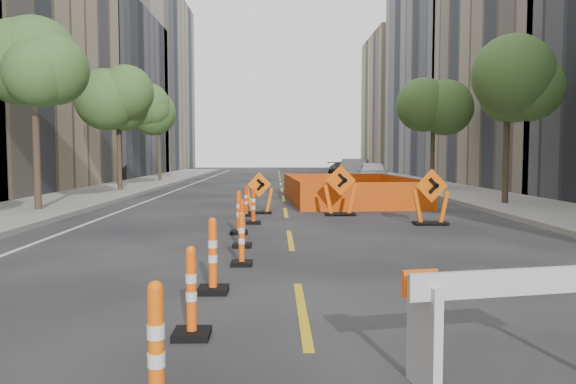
{
  "coord_description": "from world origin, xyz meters",
  "views": [
    {
      "loc": [
        -0.34,
        -9.12,
        2.05
      ],
      "look_at": [
        -0.04,
        4.48,
        1.1
      ],
      "focal_mm": 35.0,
      "sensor_mm": 36.0,
      "label": 1
    }
  ],
  "objects_px": {
    "channelizer_0": "(156,353)",
    "channelizer_5": "(239,212)",
    "channelizer_1": "(191,292)",
    "barricade_board": "(520,329)",
    "channelizer_3": "(242,239)",
    "channelizer_6": "(253,206)",
    "channelizer_2": "(213,255)",
    "chevron_sign_left": "(259,193)",
    "parked_car_far": "(346,170)",
    "channelizer_4": "(242,223)",
    "channelizer_7": "(246,201)",
    "parked_car_near": "(373,174)",
    "parked_car_mid": "(354,170)",
    "chevron_sign_center": "(340,190)",
    "chevron_sign_right": "(431,197)"
  },
  "relations": [
    {
      "from": "parked_car_far",
      "to": "chevron_sign_left",
      "type": "bearing_deg",
      "value": -117.23
    },
    {
      "from": "channelizer_6",
      "to": "parked_car_near",
      "type": "bearing_deg",
      "value": 69.69
    },
    {
      "from": "channelizer_6",
      "to": "parked_car_near",
      "type": "distance_m",
      "value": 18.79
    },
    {
      "from": "channelizer_6",
      "to": "barricade_board",
      "type": "relative_size",
      "value": 0.5
    },
    {
      "from": "channelizer_5",
      "to": "channelizer_7",
      "type": "distance_m",
      "value": 3.99
    },
    {
      "from": "barricade_board",
      "to": "channelizer_2",
      "type": "bearing_deg",
      "value": 120.35
    },
    {
      "from": "channelizer_3",
      "to": "chevron_sign_center",
      "type": "xyz_separation_m",
      "value": [
        2.74,
        8.15,
        0.33
      ]
    },
    {
      "from": "channelizer_4",
      "to": "channelizer_2",
      "type": "bearing_deg",
      "value": -92.73
    },
    {
      "from": "channelizer_5",
      "to": "parked_car_near",
      "type": "bearing_deg",
      "value": 70.87
    },
    {
      "from": "channelizer_3",
      "to": "chevron_sign_right",
      "type": "bearing_deg",
      "value": 48.57
    },
    {
      "from": "channelizer_0",
      "to": "channelizer_5",
      "type": "bearing_deg",
      "value": 90.19
    },
    {
      "from": "channelizer_4",
      "to": "chevron_sign_left",
      "type": "height_order",
      "value": "chevron_sign_left"
    },
    {
      "from": "channelizer_3",
      "to": "channelizer_6",
      "type": "height_order",
      "value": "channelizer_6"
    },
    {
      "from": "channelizer_2",
      "to": "parked_car_near",
      "type": "bearing_deg",
      "value": 75.13
    },
    {
      "from": "chevron_sign_right",
      "to": "channelizer_1",
      "type": "bearing_deg",
      "value": -128.49
    },
    {
      "from": "channelizer_7",
      "to": "chevron_sign_left",
      "type": "distance_m",
      "value": 0.95
    },
    {
      "from": "channelizer_5",
      "to": "chevron_sign_left",
      "type": "distance_m",
      "value": 4.84
    },
    {
      "from": "chevron_sign_left",
      "to": "parked_car_near",
      "type": "distance_m",
      "value": 16.13
    },
    {
      "from": "channelizer_2",
      "to": "chevron_sign_left",
      "type": "bearing_deg",
      "value": 88.07
    },
    {
      "from": "chevron_sign_right",
      "to": "parked_car_mid",
      "type": "xyz_separation_m",
      "value": [
        1.08,
        23.26,
        0.02
      ]
    },
    {
      "from": "channelizer_4",
      "to": "channelizer_5",
      "type": "distance_m",
      "value": 2.01
    },
    {
      "from": "parked_car_near",
      "to": "channelizer_7",
      "type": "bearing_deg",
      "value": -106.17
    },
    {
      "from": "channelizer_3",
      "to": "parked_car_mid",
      "type": "bearing_deg",
      "value": 78.06
    },
    {
      "from": "channelizer_7",
      "to": "parked_car_far",
      "type": "bearing_deg",
      "value": 76.01
    },
    {
      "from": "channelizer_5",
      "to": "parked_car_near",
      "type": "relative_size",
      "value": 0.24
    },
    {
      "from": "channelizer_4",
      "to": "channelizer_5",
      "type": "relative_size",
      "value": 0.95
    },
    {
      "from": "channelizer_5",
      "to": "channelizer_6",
      "type": "distance_m",
      "value": 2.02
    },
    {
      "from": "channelizer_2",
      "to": "channelizer_4",
      "type": "height_order",
      "value": "channelizer_2"
    },
    {
      "from": "chevron_sign_center",
      "to": "chevron_sign_right",
      "type": "bearing_deg",
      "value": -31.02
    },
    {
      "from": "channelizer_1",
      "to": "parked_car_near",
      "type": "relative_size",
      "value": 0.22
    },
    {
      "from": "channelizer_5",
      "to": "channelizer_3",
      "type": "bearing_deg",
      "value": -85.57
    },
    {
      "from": "channelizer_6",
      "to": "barricade_board",
      "type": "xyz_separation_m",
      "value": [
        2.77,
        -11.39,
        0.0
      ]
    },
    {
      "from": "channelizer_6",
      "to": "channelizer_7",
      "type": "height_order",
      "value": "channelizer_6"
    },
    {
      "from": "barricade_board",
      "to": "chevron_sign_left",
      "type": "bearing_deg",
      "value": 89.3
    },
    {
      "from": "channelizer_3",
      "to": "parked_car_far",
      "type": "relative_size",
      "value": 0.21
    },
    {
      "from": "channelizer_0",
      "to": "channelizer_3",
      "type": "height_order",
      "value": "channelizer_0"
    },
    {
      "from": "chevron_sign_left",
      "to": "parked_car_near",
      "type": "relative_size",
      "value": 0.31
    },
    {
      "from": "channelizer_7",
      "to": "parked_car_near",
      "type": "height_order",
      "value": "parked_car_near"
    },
    {
      "from": "chevron_sign_center",
      "to": "channelizer_4",
      "type": "bearing_deg",
      "value": -99.49
    },
    {
      "from": "channelizer_1",
      "to": "channelizer_4",
      "type": "relative_size",
      "value": 0.99
    },
    {
      "from": "channelizer_7",
      "to": "chevron_sign_right",
      "type": "xyz_separation_m",
      "value": [
        5.39,
        -2.26,
        0.31
      ]
    },
    {
      "from": "channelizer_4",
      "to": "channelizer_6",
      "type": "xyz_separation_m",
      "value": [
        0.08,
        3.99,
        0.0
      ]
    },
    {
      "from": "parked_car_mid",
      "to": "channelizer_4",
      "type": "bearing_deg",
      "value": -88.79
    },
    {
      "from": "channelizer_2",
      "to": "chevron_sign_right",
      "type": "relative_size",
      "value": 0.7
    },
    {
      "from": "chevron_sign_right",
      "to": "chevron_sign_left",
      "type": "bearing_deg",
      "value": 138.71
    },
    {
      "from": "channelizer_1",
      "to": "barricade_board",
      "type": "relative_size",
      "value": 0.49
    },
    {
      "from": "chevron_sign_right",
      "to": "channelizer_6",
      "type": "bearing_deg",
      "value": 167.5
    },
    {
      "from": "chevron_sign_center",
      "to": "parked_car_far",
      "type": "bearing_deg",
      "value": 97.78
    },
    {
      "from": "chevron_sign_center",
      "to": "channelizer_2",
      "type": "bearing_deg",
      "value": -91.32
    },
    {
      "from": "channelizer_6",
      "to": "channelizer_1",
      "type": "bearing_deg",
      "value": -91.65
    }
  ]
}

